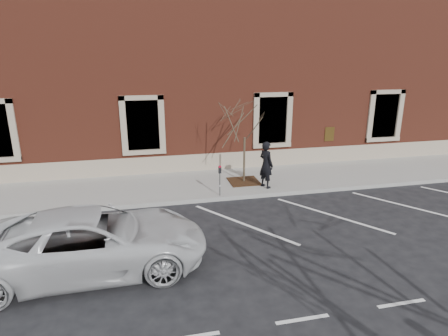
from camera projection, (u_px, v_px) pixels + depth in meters
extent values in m
plane|color=#28282B|center=(227.00, 200.00, 14.46)|extent=(120.00, 120.00, 0.00)
cube|color=gray|center=(218.00, 183.00, 16.07)|extent=(40.00, 3.50, 0.15)
cube|color=#9E9E99|center=(228.00, 198.00, 14.39)|extent=(40.00, 0.12, 0.15)
cube|color=maroon|center=(196.00, 81.00, 20.53)|extent=(40.00, 8.50, 8.00)
cube|color=tan|center=(210.00, 161.00, 17.60)|extent=(40.00, 0.06, 0.80)
cube|color=black|center=(143.00, 125.00, 16.54)|extent=(1.40, 0.30, 2.20)
cube|color=tan|center=(145.00, 152.00, 16.73)|extent=(1.90, 0.20, 0.20)
cube|color=black|center=(271.00, 120.00, 17.80)|extent=(1.40, 0.30, 2.20)
cube|color=tan|center=(272.00, 145.00, 17.99)|extent=(1.90, 0.20, 0.20)
cube|color=black|center=(383.00, 115.00, 19.05)|extent=(1.40, 0.30, 2.20)
cube|color=tan|center=(382.00, 139.00, 19.25)|extent=(1.90, 0.20, 0.20)
imported|color=black|center=(266.00, 165.00, 15.12)|extent=(0.71, 0.83, 1.92)
cylinder|color=#595B60|center=(220.00, 184.00, 14.34)|extent=(0.04, 0.04, 0.90)
cube|color=black|center=(220.00, 170.00, 14.17)|extent=(0.11, 0.08, 0.24)
cube|color=red|center=(220.00, 167.00, 14.13)|extent=(0.10, 0.08, 0.05)
cube|color=white|center=(220.00, 186.00, 14.32)|extent=(0.05, 0.00, 0.06)
cube|color=#3A2412|center=(244.00, 181.00, 16.03)|extent=(1.26, 1.26, 0.03)
cylinder|color=#493A2C|center=(244.00, 160.00, 15.75)|extent=(0.08, 0.08, 1.94)
imported|color=silver|center=(93.00, 241.00, 9.56)|extent=(5.89, 2.83, 1.62)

